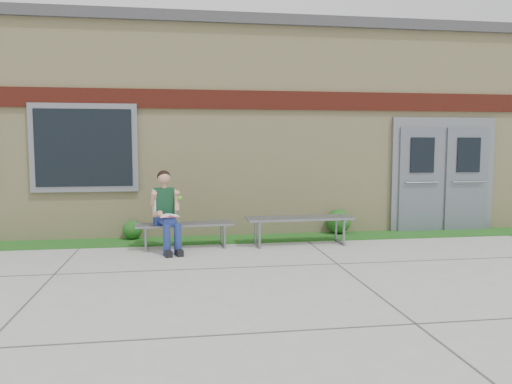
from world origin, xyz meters
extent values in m
plane|color=#9E9E99|center=(0.00, 0.00, 0.00)|extent=(80.00, 80.00, 0.00)
cube|color=#124614|center=(0.00, 2.60, 0.01)|extent=(16.00, 0.80, 0.02)
cube|color=beige|center=(0.00, 6.00, 2.00)|extent=(16.00, 6.00, 4.00)
cube|color=#3F3F42|center=(0.00, 6.00, 4.10)|extent=(16.20, 6.20, 0.20)
cube|color=maroon|center=(0.00, 2.97, 2.60)|extent=(16.00, 0.06, 0.35)
cube|color=slate|center=(-3.00, 2.96, 1.70)|extent=(1.90, 0.08, 1.60)
cube|color=black|center=(-3.00, 2.92, 1.70)|extent=(1.70, 0.04, 1.40)
cube|color=slate|center=(4.00, 2.96, 1.15)|extent=(2.20, 0.08, 2.30)
cube|color=slate|center=(3.50, 2.91, 1.05)|extent=(0.92, 0.06, 2.10)
cube|color=slate|center=(4.50, 2.91, 1.05)|extent=(0.92, 0.06, 2.10)
cube|color=slate|center=(-1.22, 2.00, 0.41)|extent=(1.67, 0.57, 0.03)
cube|color=slate|center=(-1.88, 2.00, 0.19)|extent=(0.07, 0.46, 0.37)
cube|color=slate|center=(-0.56, 2.00, 0.19)|extent=(0.07, 0.46, 0.37)
cube|color=slate|center=(0.78, 2.00, 0.47)|extent=(1.89, 0.57, 0.04)
cube|color=slate|center=(0.03, 2.00, 0.21)|extent=(0.06, 0.52, 0.43)
cube|color=slate|center=(1.53, 2.00, 0.21)|extent=(0.06, 0.52, 0.43)
cube|color=navy|center=(-1.56, 1.95, 0.51)|extent=(0.38, 0.31, 0.16)
cube|color=#103A28|center=(-1.55, 1.94, 0.81)|extent=(0.35, 0.27, 0.46)
sphere|color=tan|center=(-1.55, 1.93, 1.21)|extent=(0.25, 0.25, 0.21)
sphere|color=black|center=(-1.56, 1.94, 1.23)|extent=(0.26, 0.26, 0.22)
cylinder|color=navy|center=(-1.59, 1.68, 0.53)|extent=(0.24, 0.44, 0.15)
cylinder|color=navy|center=(-1.41, 1.72, 0.53)|extent=(0.24, 0.44, 0.15)
cylinder|color=navy|center=(-1.51, 1.46, 0.25)|extent=(0.12, 0.12, 0.50)
cylinder|color=navy|center=(-1.34, 1.50, 0.25)|extent=(0.12, 0.12, 0.50)
cube|color=black|center=(-1.50, 1.39, 0.05)|extent=(0.16, 0.27, 0.10)
cube|color=black|center=(-1.32, 1.43, 0.05)|extent=(0.16, 0.27, 0.10)
cylinder|color=tan|center=(-1.72, 1.83, 0.87)|extent=(0.14, 0.24, 0.26)
cylinder|color=tan|center=(-1.36, 1.92, 0.87)|extent=(0.14, 0.24, 0.26)
cube|color=white|center=(-1.47, 1.59, 0.62)|extent=(0.35, 0.28, 0.01)
cube|color=#E15479|center=(-1.47, 1.59, 0.61)|extent=(0.35, 0.29, 0.01)
sphere|color=#60B32F|center=(-1.30, 1.79, 0.88)|extent=(0.08, 0.08, 0.08)
sphere|color=#124614|center=(-2.18, 2.85, 0.19)|extent=(0.35, 0.35, 0.35)
sphere|color=#124614|center=(1.78, 2.85, 0.26)|extent=(0.47, 0.47, 0.47)
camera|label=1|loc=(-1.28, -6.48, 1.78)|focal=35.00mm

